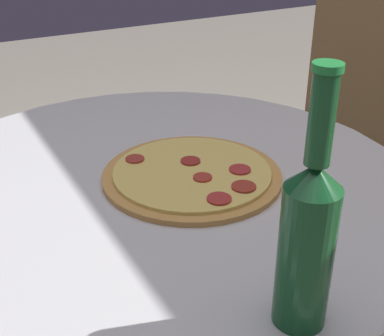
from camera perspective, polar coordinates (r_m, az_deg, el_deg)
name	(u,v)px	position (r m, az deg, el deg)	size (l,w,h in m)	color
table	(159,252)	(1.03, -3.53, -8.92)	(0.93, 0.93, 0.70)	silver
pizza	(192,174)	(0.95, 0.03, -0.67)	(0.32, 0.32, 0.02)	#C68E47
beer_bottle	(305,238)	(0.60, 12.01, -7.33)	(0.06, 0.06, 0.31)	#144C23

